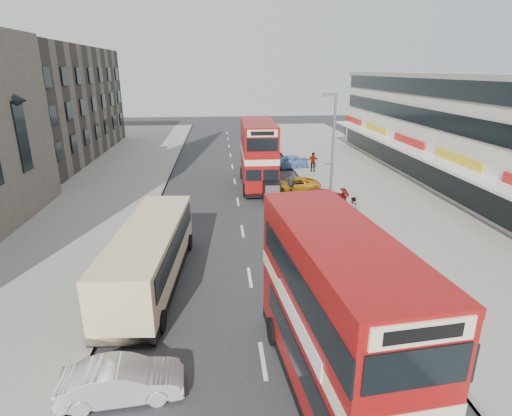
# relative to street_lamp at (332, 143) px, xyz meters

# --- Properties ---
(ground) EXTENTS (160.00, 160.00, 0.00)m
(ground) POSITION_rel_street_lamp_xyz_m (-6.52, -18.00, -4.78)
(ground) COLOR #28282B
(ground) RESTS_ON ground
(road_surface) EXTENTS (12.00, 90.00, 0.01)m
(road_surface) POSITION_rel_street_lamp_xyz_m (-6.52, 2.00, -4.78)
(road_surface) COLOR #28282B
(road_surface) RESTS_ON ground
(pavement_right) EXTENTS (12.00, 90.00, 0.15)m
(pavement_right) POSITION_rel_street_lamp_xyz_m (5.48, 2.00, -4.71)
(pavement_right) COLOR gray
(pavement_right) RESTS_ON ground
(pavement_left) EXTENTS (12.00, 90.00, 0.15)m
(pavement_left) POSITION_rel_street_lamp_xyz_m (-18.52, 2.00, -4.71)
(pavement_left) COLOR gray
(pavement_left) RESTS_ON ground
(kerb_left) EXTENTS (0.20, 90.00, 0.16)m
(kerb_left) POSITION_rel_street_lamp_xyz_m (-12.62, 2.00, -4.71)
(kerb_left) COLOR gray
(kerb_left) RESTS_ON ground
(kerb_right) EXTENTS (0.20, 90.00, 0.16)m
(kerb_right) POSITION_rel_street_lamp_xyz_m (-0.42, 2.00, -4.71)
(kerb_right) COLOR gray
(kerb_right) RESTS_ON ground
(brick_terrace) EXTENTS (14.00, 28.00, 12.00)m
(brick_terrace) POSITION_rel_street_lamp_xyz_m (-28.52, 20.00, 1.22)
(brick_terrace) COLOR #66594C
(brick_terrace) RESTS_ON ground
(commercial_row) EXTENTS (9.90, 46.20, 9.30)m
(commercial_row) POSITION_rel_street_lamp_xyz_m (13.42, 4.00, -0.09)
(commercial_row) COLOR beige
(commercial_row) RESTS_ON ground
(street_lamp) EXTENTS (1.00, 0.20, 8.12)m
(street_lamp) POSITION_rel_street_lamp_xyz_m (0.00, 0.00, 0.00)
(street_lamp) COLOR slate
(street_lamp) RESTS_ON ground
(bus_main) EXTENTS (3.46, 9.45, 5.16)m
(bus_main) POSITION_rel_street_lamp_xyz_m (-4.56, -17.57, -2.07)
(bus_main) COLOR black
(bus_main) RESTS_ON ground
(bus_second) EXTENTS (2.81, 9.74, 5.34)m
(bus_second) POSITION_rel_street_lamp_xyz_m (-4.55, 6.34, -1.97)
(bus_second) COLOR black
(bus_second) RESTS_ON ground
(coach) EXTENTS (3.22, 10.04, 2.62)m
(coach) POSITION_rel_street_lamp_xyz_m (-11.14, -10.16, -3.24)
(coach) COLOR black
(coach) RESTS_ON ground
(car_left_front) EXTENTS (3.81, 1.64, 1.22)m
(car_left_front) POSITION_rel_street_lamp_xyz_m (-10.99, -17.25, -4.17)
(car_left_front) COLOR silver
(car_left_front) RESTS_ON ground
(car_right_a) EXTENTS (5.10, 2.54, 1.42)m
(car_right_a) POSITION_rel_street_lamp_xyz_m (-1.25, -0.19, -4.07)
(car_right_a) COLOR maroon
(car_right_a) RESTS_ON ground
(car_right_b) EXTENTS (4.47, 2.36, 1.20)m
(car_right_b) POSITION_rel_street_lamp_xyz_m (-1.83, 4.27, -4.19)
(car_right_b) COLOR orange
(car_right_b) RESTS_ON ground
(car_right_c) EXTENTS (4.28, 2.12, 1.40)m
(car_right_c) POSITION_rel_street_lamp_xyz_m (-0.96, 12.46, -4.08)
(car_right_c) COLOR #5F8BBF
(car_right_c) RESTS_ON ground
(pedestrian_near) EXTENTS (0.74, 0.66, 1.66)m
(pedestrian_near) POSITION_rel_street_lamp_xyz_m (0.70, -3.23, -3.80)
(pedestrian_near) COLOR gray
(pedestrian_near) RESTS_ON pavement_right
(pedestrian_far) EXTENTS (1.13, 0.53, 1.88)m
(pedestrian_far) POSITION_rel_street_lamp_xyz_m (1.18, 10.53, -3.69)
(pedestrian_far) COLOR gray
(pedestrian_far) RESTS_ON pavement_right
(cyclist) EXTENTS (0.88, 1.94, 1.93)m
(cyclist) POSITION_rel_street_lamp_xyz_m (-2.20, 3.35, -4.15)
(cyclist) COLOR gray
(cyclist) RESTS_ON ground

